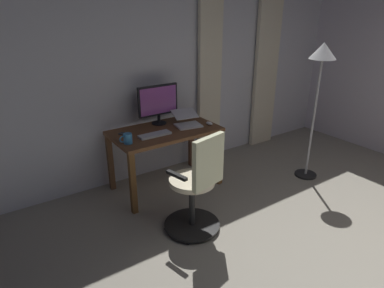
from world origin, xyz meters
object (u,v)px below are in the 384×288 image
object	(u,v)px
desk	(165,138)
floor_lamp	(321,68)
computer_mouse	(209,123)
mug_coffee	(128,139)
office_chair	(197,188)
laptop	(187,121)
cell_phone_face_up	(125,134)
computer_keyboard	(155,135)
computer_monitor	(158,102)

from	to	relation	value
desk	floor_lamp	bearing A→B (deg)	154.43
computer_mouse	mug_coffee	world-z (taller)	mug_coffee
office_chair	laptop	xyz separation A→B (m)	(-0.51, -0.93, 0.31)
office_chair	computer_mouse	bearing A→B (deg)	34.62
floor_lamp	cell_phone_face_up	bearing A→B (deg)	-23.21
mug_coffee	floor_lamp	xyz separation A→B (m)	(-2.19, 0.64, 0.60)
computer_keyboard	cell_phone_face_up	bearing A→B (deg)	-39.80
computer_monitor	floor_lamp	xyz separation A→B (m)	(-1.61, 1.03, 0.39)
cell_phone_face_up	floor_lamp	bearing A→B (deg)	131.05
office_chair	mug_coffee	xyz separation A→B (m)	(0.32, -0.80, 0.31)
floor_lamp	computer_mouse	bearing A→B (deg)	-29.69
office_chair	floor_lamp	world-z (taller)	floor_lamp
cell_phone_face_up	office_chair	bearing A→B (deg)	77.20
computer_mouse	laptop	bearing A→B (deg)	-30.65
computer_keyboard	computer_mouse	distance (m)	0.72
desk	computer_mouse	distance (m)	0.57
computer_mouse	cell_phone_face_up	size ratio (longest dim) A/B	0.69
computer_keyboard	cell_phone_face_up	world-z (taller)	computer_keyboard
laptop	computer_mouse	size ratio (longest dim) A/B	3.72
desk	mug_coffee	xyz separation A→B (m)	(0.53, 0.15, 0.16)
cell_phone_face_up	mug_coffee	size ratio (longest dim) A/B	1.03
office_chair	mug_coffee	world-z (taller)	office_chair
floor_lamp	desk	bearing A→B (deg)	-25.57
office_chair	mug_coffee	distance (m)	0.92
laptop	mug_coffee	size ratio (longest dim) A/B	2.66
computer_mouse	mug_coffee	bearing A→B (deg)	-0.16
computer_keyboard	laptop	size ratio (longest dim) A/B	0.99
computer_keyboard	floor_lamp	xyz separation A→B (m)	(-1.85, 0.69, 0.65)
floor_lamp	laptop	bearing A→B (deg)	-29.86
computer_mouse	floor_lamp	size ratio (longest dim) A/B	0.06
desk	computer_mouse	world-z (taller)	computer_mouse
office_chair	computer_keyboard	size ratio (longest dim) A/B	2.82
office_chair	cell_phone_face_up	bearing A→B (deg)	90.44
computer_keyboard	laptop	world-z (taller)	laptop
computer_monitor	floor_lamp	distance (m)	1.94
desk	laptop	xyz separation A→B (m)	(-0.30, 0.01, 0.16)
desk	office_chair	size ratio (longest dim) A/B	1.19
office_chair	computer_mouse	xyz separation A→B (m)	(-0.74, -0.80, 0.28)
computer_mouse	mug_coffee	size ratio (longest dim) A/B	0.72
mug_coffee	floor_lamp	bearing A→B (deg)	163.61
desk	computer_keyboard	size ratio (longest dim) A/B	3.37
desk	computer_monitor	size ratio (longest dim) A/B	2.39
computer_monitor	floor_lamp	size ratio (longest dim) A/B	0.31
computer_monitor	floor_lamp	bearing A→B (deg)	147.39
desk	floor_lamp	xyz separation A→B (m)	(-1.66, 0.79, 0.76)
computer_keyboard	mug_coffee	xyz separation A→B (m)	(0.34, 0.04, 0.04)
computer_keyboard	mug_coffee	size ratio (longest dim) A/B	2.64
laptop	floor_lamp	size ratio (longest dim) A/B	0.22
desk	mug_coffee	world-z (taller)	mug_coffee
laptop	mug_coffee	bearing A→B (deg)	18.98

